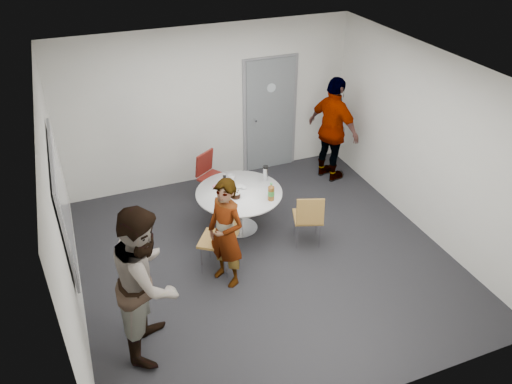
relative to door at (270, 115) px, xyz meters
name	(u,v)px	position (x,y,z in m)	size (l,w,h in m)	color
floor	(265,258)	(-1.10, -2.48, -1.03)	(5.00, 5.00, 0.00)	black
ceiling	(267,74)	(-1.10, -2.48, 1.67)	(5.00, 5.00, 0.00)	silver
wall_back	(210,106)	(-1.10, 0.02, 0.32)	(5.00, 5.00, 0.00)	silver
wall_left	(62,216)	(-3.60, -2.48, 0.32)	(5.00, 5.00, 0.00)	silver
wall_right	(426,144)	(1.40, -2.48, 0.32)	(5.00, 5.00, 0.00)	silver
wall_front	(373,307)	(-1.10, -4.98, 0.32)	(5.00, 5.00, 0.00)	silver
door	(270,115)	(0.00, 0.00, 0.00)	(1.02, 0.17, 2.12)	slate
whiteboard	(63,199)	(-3.56, -2.28, 0.42)	(0.04, 1.90, 1.25)	gray
table	(241,197)	(-1.17, -1.69, -0.45)	(1.28, 1.28, 0.95)	white
chair_near_left	(224,235)	(-1.71, -2.49, -0.46)	(0.64, 0.63, 0.93)	olive
chair_near_right	(309,216)	(-0.41, -2.43, -0.51)	(0.52, 0.55, 0.85)	olive
chair_far	(210,172)	(-1.36, -0.73, -0.50)	(0.58, 0.60, 0.87)	maroon
person_main	(226,234)	(-1.74, -2.72, -0.26)	(0.56, 0.37, 1.54)	#A5C6EA
person_left	(147,281)	(-2.86, -3.42, -0.09)	(0.91, 0.71, 1.86)	white
person_right	(333,130)	(0.85, -0.79, -0.09)	(1.09, 0.46, 1.87)	black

